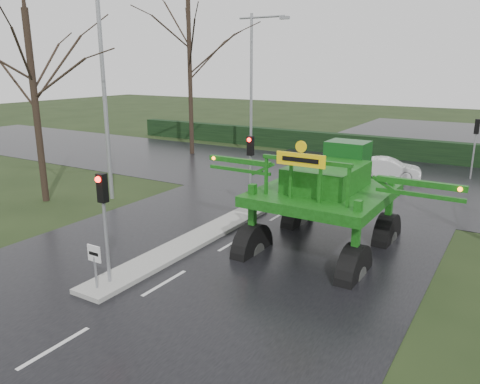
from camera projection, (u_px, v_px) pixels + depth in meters
The scene contains 15 objects.
ground at pixel (165, 284), 14.41m from camera, with size 140.00×140.00×0.00m, color black.
road_main at pixel (299, 204), 22.65m from camera, with size 14.00×80.00×0.02m, color black.
road_cross at pixel (341, 179), 27.60m from camera, with size 80.00×12.00×0.02m, color black.
median_island at pixel (190, 243), 17.52m from camera, with size 1.20×10.00×0.16m, color gray.
hedge_row at pixel (379, 147), 33.99m from camera, with size 44.00×0.90×1.50m, color black.
keep_left_sign at pixel (95, 260), 13.55m from camera, with size 0.50×0.07×1.35m.
traffic_signal_near at pixel (103, 205), 13.56m from camera, with size 0.26×0.33×3.52m.
traffic_signal_mid at pixel (250, 157), 20.56m from camera, with size 0.26×0.33×3.52m.
traffic_signal_far at pixel (476, 135), 26.96m from camera, with size 0.26×0.33×3.52m.
street_light_left_near at pixel (108, 77), 21.90m from camera, with size 3.85×0.30×10.00m.
street_light_left_far at pixel (255, 73), 33.43m from camera, with size 3.85×0.30×10.00m.
tree_left_near at pixel (33, 80), 21.70m from camera, with size 6.30×6.30×10.85m.
tree_left_far at pixel (189, 56), 33.64m from camera, with size 7.70×7.70×13.26m.
crop_sprayer at pixel (256, 183), 16.43m from camera, with size 9.44×5.94×5.27m.
white_sedan at pixel (387, 179), 27.67m from camera, with size 1.30×3.72×1.23m, color silver.
Camera 1 is at (8.84, -10.03, 6.52)m, focal length 35.00 mm.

